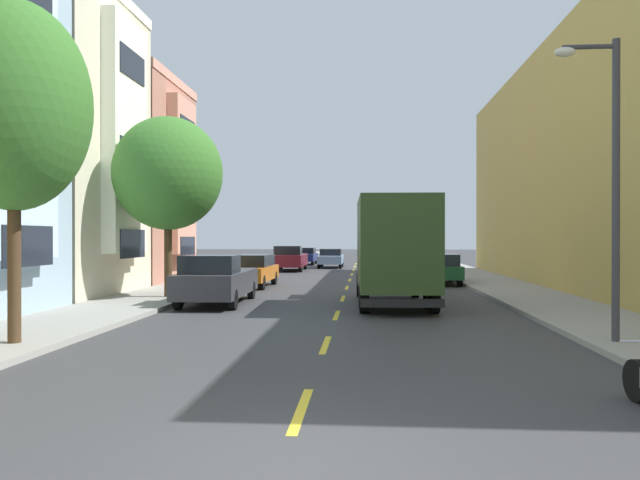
{
  "coord_description": "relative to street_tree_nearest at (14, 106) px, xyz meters",
  "views": [
    {
      "loc": [
        0.87,
        -6.2,
        2.33
      ],
      "look_at": [
        -1.27,
        22.36,
        2.19
      ],
      "focal_mm": 34.4,
      "sensor_mm": 36.0,
      "label": 1
    }
  ],
  "objects": [
    {
      "name": "sidewalk_right",
      "position": [
        13.5,
        22.03,
        -4.97
      ],
      "size": [
        3.2,
        120.0,
        0.14
      ],
      "primitive_type": "cube",
      "color": "#99968E",
      "rests_on": "ground_plane"
    },
    {
      "name": "townhouse_fourth_terracotta",
      "position": [
        -7.67,
        18.26,
        -0.02
      ],
      "size": [
        11.56,
        7.14,
        10.43
      ],
      "color": "#B27560",
      "rests_on": "ground_plane"
    },
    {
      "name": "sidewalk_left",
      "position": [
        -0.7,
        22.03,
        -4.97
      ],
      "size": [
        3.2,
        120.0,
        0.14
      ],
      "primitive_type": "cube",
      "color": "#99968E",
      "rests_on": "ground_plane"
    },
    {
      "name": "street_tree_nearest",
      "position": [
        0.0,
        0.0,
        0.0
      ],
      "size": [
        3.12,
        3.12,
        7.1
      ],
      "color": "#47331E",
      "rests_on": "sidewalk_left"
    },
    {
      "name": "parked_sedan_black",
      "position": [
        10.63,
        40.47,
        -4.29
      ],
      "size": [
        1.85,
        4.52,
        1.43
      ],
      "color": "black",
      "rests_on": "ground_plane"
    },
    {
      "name": "street_tree_second",
      "position": [
        -0.0,
        9.89,
        -0.37
      ],
      "size": [
        4.0,
        4.0,
        6.61
      ],
      "color": "#47331E",
      "rests_on": "sidewalk_left"
    },
    {
      "name": "parked_pickup_charcoal",
      "position": [
        2.11,
        8.68,
        -4.21
      ],
      "size": [
        2.13,
        5.35,
        1.73
      ],
      "color": "#333338",
      "rests_on": "ground_plane"
    },
    {
      "name": "parked_pickup_burgundy",
      "position": [
        2.03,
        29.86,
        -4.21
      ],
      "size": [
        2.05,
        5.32,
        1.73
      ],
      "color": "maroon",
      "rests_on": "ground_plane"
    },
    {
      "name": "delivery_box_truck",
      "position": [
        8.21,
        8.76,
        -3.04
      ],
      "size": [
        2.62,
        7.27,
        3.6
      ],
      "color": "#2D471E",
      "rests_on": "ground_plane"
    },
    {
      "name": "parked_wagon_orange",
      "position": [
        1.94,
        16.21,
        -4.23
      ],
      "size": [
        1.91,
        4.73,
        1.5
      ],
      "color": "orange",
      "rests_on": "ground_plane"
    },
    {
      "name": "ground_plane",
      "position": [
        6.4,
        24.03,
        -5.04
      ],
      "size": [
        160.0,
        160.0,
        0.0
      ],
      "primitive_type": "plane",
      "color": "#38383A"
    },
    {
      "name": "moving_sky_sedan",
      "position": [
        4.6,
        34.51,
        -4.29
      ],
      "size": [
        1.8,
        4.5,
        1.43
      ],
      "color": "#7A9EC6",
      "rests_on": "ground_plane"
    },
    {
      "name": "lane_centerline_dashes",
      "position": [
        6.4,
        18.53,
        -5.03
      ],
      "size": [
        0.14,
        47.2,
        0.01
      ],
      "color": "yellow",
      "rests_on": "ground_plane"
    },
    {
      "name": "parked_hatchback_white",
      "position": [
        10.84,
        33.3,
        -4.28
      ],
      "size": [
        1.78,
        4.02,
        1.5
      ],
      "color": "silver",
      "rests_on": "ground_plane"
    },
    {
      "name": "street_lamp",
      "position": [
        12.34,
        1.1,
        -1.2
      ],
      "size": [
        1.35,
        0.28,
        6.34
      ],
      "color": "#38383D",
      "rests_on": "sidewalk_right"
    },
    {
      "name": "parked_sedan_navy",
      "position": [
        2.15,
        39.43,
        -4.29
      ],
      "size": [
        1.88,
        4.53,
        1.43
      ],
      "color": "navy",
      "rests_on": "ground_plane"
    },
    {
      "name": "parked_wagon_forest",
      "position": [
        10.89,
        18.58,
        -4.23
      ],
      "size": [
        1.83,
        4.7,
        1.5
      ],
      "color": "#194C28",
      "rests_on": "ground_plane"
    },
    {
      "name": "parked_hatchback_silver",
      "position": [
        10.81,
        25.49,
        -4.28
      ],
      "size": [
        1.82,
        4.03,
        1.5
      ],
      "color": "#B2B5BA",
      "rests_on": "ground_plane"
    }
  ]
}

